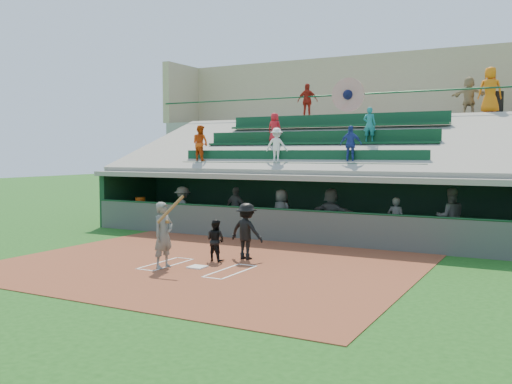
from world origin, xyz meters
The scene contains 23 objects.
ground centered at (0.00, 0.00, 0.00)m, with size 100.00×100.00×0.00m, color #184A15.
dirt_slab centered at (0.00, 0.50, 0.01)m, with size 11.00×9.00×0.02m, color brown.
home_plate centered at (0.00, 0.00, 0.04)m, with size 0.43×0.43×0.03m, color white.
batters_box_chalk centered at (0.00, 0.00, 0.02)m, with size 2.65×1.85×0.01m.
dugout_floor centered at (0.00, 6.75, 0.02)m, with size 16.00×3.50×0.04m, color gray.
concourse_slab centered at (0.00, 13.50, 2.30)m, with size 20.00×3.00×4.60m, color gray.
grandstand centered at (-0.01, 10.51, 2.26)m, with size 20.40×10.40×7.80m.
batter_at_plate centered at (-0.76, -0.44, 0.90)m, with size 0.87×0.76×1.95m.
catcher centered at (-0.07, 1.02, 0.60)m, with size 0.57×0.44×1.16m, color black.
home_umpire centered at (0.56, 1.67, 0.82)m, with size 1.03×0.59×1.60m, color black.
dugout_bench centered at (0.16, 8.01, 0.26)m, with size 14.94×0.45×0.45m, color #9A6038.
white_table centered at (-6.88, 6.04, 0.42)m, with size 0.87×0.65×0.76m, color silver.
water_cooler centered at (-6.84, 6.00, 1.00)m, with size 0.41×0.41×0.41m, color #CA480B.
dugout_player_a centered at (-4.55, 5.76, 0.88)m, with size 1.09×0.63×1.69m, color #51534F.
dugout_player_b centered at (-2.74, 6.79, 0.88)m, with size 0.98×0.41×1.67m, color #5F615C.
dugout_player_c centered at (-0.45, 6.10, 0.88)m, with size 0.82×0.53×1.68m, color #545752.
dugout_player_d centered at (1.40, 6.23, 0.93)m, with size 1.65×0.52×1.77m, color #535550.
dugout_player_e centered at (3.68, 6.15, 0.82)m, with size 0.57×0.37×1.55m, color #585B56.
dugout_player_f centered at (5.32, 6.63, 0.98)m, with size 0.91×0.71×1.87m, color #60635D.
trash_bin centered at (5.93, 13.26, 5.08)m, with size 0.64×0.64×0.96m, color black.
concourse_staff_a centered at (-1.99, 12.09, 5.41)m, with size 0.95×0.40×1.62m, color #A51F12.
concourse_staff_b centered at (5.81, 12.46, 5.54)m, with size 0.92×0.60×1.89m, color orange.
concourse_staff_c centered at (4.93, 13.01, 5.40)m, with size 1.49×0.47×1.61m, color tan.
Camera 1 is at (8.36, -12.39, 3.06)m, focal length 40.00 mm.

